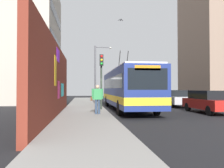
{
  "coord_description": "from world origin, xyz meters",
  "views": [
    {
      "loc": [
        -17.63,
        1.68,
        1.69
      ],
      "look_at": [
        2.37,
        -0.77,
        2.12
      ],
      "focal_mm": 37.38,
      "sensor_mm": 36.0,
      "label": 1
    }
  ],
  "objects_px": {
    "traffic_light": "(101,72)",
    "parked_car_silver": "(174,98)",
    "city_bus": "(127,88)",
    "parked_car_red": "(208,101)",
    "parked_car_white": "(143,95)",
    "parked_car_black": "(155,96)",
    "street_lamp": "(97,70)",
    "pedestrian_at_curb": "(97,97)"
  },
  "relations": [
    {
      "from": "traffic_light",
      "to": "parked_car_silver",
      "type": "bearing_deg",
      "value": -60.56
    },
    {
      "from": "city_bus",
      "to": "parked_car_red",
      "type": "xyz_separation_m",
      "value": [
        -3.14,
        -5.2,
        -0.96
      ]
    },
    {
      "from": "city_bus",
      "to": "parked_car_silver",
      "type": "height_order",
      "value": "city_bus"
    },
    {
      "from": "parked_car_red",
      "to": "parked_car_white",
      "type": "distance_m",
      "value": 18.05
    },
    {
      "from": "city_bus",
      "to": "parked_car_white",
      "type": "relative_size",
      "value": 2.79
    },
    {
      "from": "parked_car_red",
      "to": "traffic_light",
      "type": "distance_m",
      "value": 7.92
    },
    {
      "from": "parked_car_silver",
      "to": "traffic_light",
      "type": "relative_size",
      "value": 1.13
    },
    {
      "from": "parked_car_white",
      "to": "traffic_light",
      "type": "relative_size",
      "value": 1.07
    },
    {
      "from": "city_bus",
      "to": "parked_car_black",
      "type": "height_order",
      "value": "city_bus"
    },
    {
      "from": "parked_car_red",
      "to": "street_lamp",
      "type": "xyz_separation_m",
      "value": [
        9.48,
        7.23,
        2.89
      ]
    },
    {
      "from": "parked_car_silver",
      "to": "pedestrian_at_curb",
      "type": "height_order",
      "value": "pedestrian_at_curb"
    },
    {
      "from": "traffic_light",
      "to": "city_bus",
      "type": "bearing_deg",
      "value": -63.62
    },
    {
      "from": "traffic_light",
      "to": "street_lamp",
      "type": "distance_m",
      "value": 7.45
    },
    {
      "from": "city_bus",
      "to": "parked_car_silver",
      "type": "relative_size",
      "value": 2.64
    },
    {
      "from": "parked_car_red",
      "to": "city_bus",
      "type": "bearing_deg",
      "value": 58.84
    },
    {
      "from": "parked_car_white",
      "to": "street_lamp",
      "type": "height_order",
      "value": "street_lamp"
    },
    {
      "from": "parked_car_silver",
      "to": "traffic_light",
      "type": "bearing_deg",
      "value": 119.44
    },
    {
      "from": "parked_car_red",
      "to": "street_lamp",
      "type": "relative_size",
      "value": 0.75
    },
    {
      "from": "pedestrian_at_curb",
      "to": "traffic_light",
      "type": "height_order",
      "value": "traffic_light"
    },
    {
      "from": "parked_car_red",
      "to": "parked_car_white",
      "type": "xyz_separation_m",
      "value": [
        18.05,
        0.0,
        -0.0
      ]
    },
    {
      "from": "parked_car_silver",
      "to": "parked_car_red",
      "type": "bearing_deg",
      "value": 180.0
    },
    {
      "from": "parked_car_red",
      "to": "parked_car_black",
      "type": "distance_m",
      "value": 12.35
    },
    {
      "from": "parked_car_red",
      "to": "pedestrian_at_curb",
      "type": "distance_m",
      "value": 7.9
    },
    {
      "from": "parked_car_red",
      "to": "parked_car_silver",
      "type": "height_order",
      "value": "same"
    },
    {
      "from": "city_bus",
      "to": "pedestrian_at_curb",
      "type": "xyz_separation_m",
      "value": [
        -4.12,
        2.63,
        -0.58
      ]
    },
    {
      "from": "parked_car_red",
      "to": "traffic_light",
      "type": "height_order",
      "value": "traffic_light"
    },
    {
      "from": "traffic_light",
      "to": "street_lamp",
      "type": "height_order",
      "value": "street_lamp"
    },
    {
      "from": "parked_car_silver",
      "to": "pedestrian_at_curb",
      "type": "xyz_separation_m",
      "value": [
        -7.2,
        7.83,
        0.38
      ]
    },
    {
      "from": "parked_car_black",
      "to": "street_lamp",
      "type": "bearing_deg",
      "value": 111.66
    },
    {
      "from": "parked_car_white",
      "to": "traffic_light",
      "type": "height_order",
      "value": "traffic_light"
    },
    {
      "from": "parked_car_red",
      "to": "street_lamp",
      "type": "bearing_deg",
      "value": 37.31
    },
    {
      "from": "city_bus",
      "to": "pedestrian_at_curb",
      "type": "height_order",
      "value": "city_bus"
    },
    {
      "from": "parked_car_red",
      "to": "parked_car_white",
      "type": "height_order",
      "value": "same"
    },
    {
      "from": "parked_car_silver",
      "to": "street_lamp",
      "type": "xyz_separation_m",
      "value": [
        3.26,
        7.23,
        2.89
      ]
    },
    {
      "from": "parked_car_black",
      "to": "parked_car_white",
      "type": "bearing_deg",
      "value": 0.0
    },
    {
      "from": "parked_car_white",
      "to": "pedestrian_at_curb",
      "type": "distance_m",
      "value": 20.57
    },
    {
      "from": "city_bus",
      "to": "parked_car_silver",
      "type": "xyz_separation_m",
      "value": [
        3.08,
        -5.2,
        -0.96
      ]
    },
    {
      "from": "parked_car_black",
      "to": "street_lamp",
      "type": "xyz_separation_m",
      "value": [
        -2.87,
        7.23,
        2.89
      ]
    },
    {
      "from": "city_bus",
      "to": "parked_car_silver",
      "type": "bearing_deg",
      "value": -59.35
    },
    {
      "from": "traffic_light",
      "to": "street_lamp",
      "type": "bearing_deg",
      "value": -0.96
    },
    {
      "from": "parked_car_silver",
      "to": "parked_car_black",
      "type": "bearing_deg",
      "value": 0.0
    },
    {
      "from": "parked_car_red",
      "to": "street_lamp",
      "type": "height_order",
      "value": "street_lamp"
    }
  ]
}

